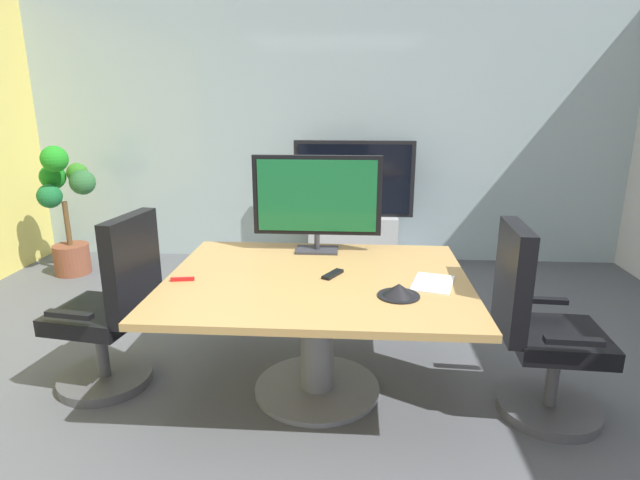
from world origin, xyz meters
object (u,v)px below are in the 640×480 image
(conference_phone, at_px, (399,291))
(remote_control, at_px, (333,274))
(potted_plant, at_px, (66,207))
(tv_monitor, at_px, (317,198))
(conference_table, at_px, (317,306))
(wall_display_unit, at_px, (353,226))
(office_chair_right, at_px, (539,339))
(office_chair_left, at_px, (112,318))

(conference_phone, xyz_separation_m, remote_control, (-0.35, 0.29, -0.02))
(potted_plant, relative_size, remote_control, 7.58)
(tv_monitor, bearing_deg, conference_table, -85.84)
(conference_table, xyz_separation_m, conference_phone, (0.44, -0.26, 0.21))
(wall_display_unit, relative_size, conference_phone, 5.95)
(conference_phone, bearing_deg, wall_display_unit, 95.33)
(wall_display_unit, distance_m, remote_control, 2.36)
(office_chair_right, bearing_deg, remote_control, 84.78)
(conference_table, distance_m, conference_phone, 0.56)
(conference_table, xyz_separation_m, office_chair_left, (-1.23, -0.03, -0.10))
(conference_table, xyz_separation_m, potted_plant, (-2.61, 1.97, 0.13))
(conference_table, bearing_deg, remote_control, 17.14)
(office_chair_left, distance_m, conference_phone, 1.72)
(office_chair_left, distance_m, remote_control, 1.35)
(conference_table, height_order, office_chair_right, office_chair_right)
(office_chair_left, relative_size, potted_plant, 0.85)
(wall_display_unit, xyz_separation_m, potted_plant, (-2.81, -0.39, 0.24))
(office_chair_left, bearing_deg, office_chair_right, 96.12)
(office_chair_left, distance_m, office_chair_right, 2.46)
(tv_monitor, bearing_deg, office_chair_left, -155.60)
(tv_monitor, relative_size, wall_display_unit, 0.64)
(wall_display_unit, bearing_deg, conference_table, -94.81)
(wall_display_unit, bearing_deg, remote_control, -92.69)
(office_chair_left, height_order, remote_control, office_chair_left)
(office_chair_right, relative_size, wall_display_unit, 0.83)
(office_chair_right, bearing_deg, tv_monitor, 65.87)
(office_chair_right, xyz_separation_m, tv_monitor, (-1.27, 0.65, 0.64))
(office_chair_left, relative_size, tv_monitor, 1.30)
(potted_plant, bearing_deg, remote_control, -35.70)
(wall_display_unit, bearing_deg, potted_plant, -172.07)
(wall_display_unit, distance_m, potted_plant, 2.85)
(office_chair_right, relative_size, conference_phone, 4.95)
(office_chair_left, bearing_deg, conference_phone, 90.73)
(tv_monitor, bearing_deg, office_chair_right, -27.25)
(tv_monitor, height_order, remote_control, tv_monitor)
(office_chair_left, xyz_separation_m, tv_monitor, (1.19, 0.54, 0.64))
(office_chair_left, bearing_deg, wall_display_unit, 157.82)
(office_chair_right, height_order, wall_display_unit, wall_display_unit)
(office_chair_right, distance_m, potted_plant, 4.39)
(office_chair_right, xyz_separation_m, conference_phone, (-0.79, -0.12, 0.31))
(tv_monitor, bearing_deg, remote_control, -75.43)
(conference_table, bearing_deg, wall_display_unit, 85.19)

